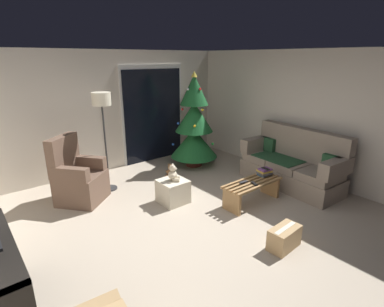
% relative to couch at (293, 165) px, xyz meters
% --- Properties ---
extents(ground_plane, '(7.00, 7.00, 0.00)m').
position_rel_couch_xyz_m(ground_plane, '(-2.32, -0.02, -0.40)').
color(ground_plane, '#B2A38E').
extents(wall_back, '(5.72, 0.12, 2.50)m').
position_rel_couch_xyz_m(wall_back, '(-2.32, 3.04, 0.85)').
color(wall_back, beige).
rests_on(wall_back, ground).
extents(wall_right, '(0.12, 6.00, 2.50)m').
position_rel_couch_xyz_m(wall_right, '(0.54, -0.02, 0.85)').
color(wall_right, beige).
rests_on(wall_right, ground).
extents(patio_door_frame, '(1.60, 0.02, 2.20)m').
position_rel_couch_xyz_m(patio_door_frame, '(-1.21, 2.96, 0.70)').
color(patio_door_frame, silver).
rests_on(patio_door_frame, ground).
extents(patio_door_glass, '(1.50, 0.02, 2.10)m').
position_rel_couch_xyz_m(patio_door_glass, '(-1.21, 2.95, 0.65)').
color(patio_door_glass, black).
rests_on(patio_door_glass, ground).
extents(couch, '(0.91, 1.99, 1.08)m').
position_rel_couch_xyz_m(couch, '(0.00, 0.00, 0.00)').
color(couch, gray).
rests_on(couch, ground).
extents(coffee_table, '(1.10, 0.40, 0.39)m').
position_rel_couch_xyz_m(coffee_table, '(-1.19, -0.02, -0.14)').
color(coffee_table, '#9E7547').
rests_on(coffee_table, ground).
extents(remote_graphite, '(0.16, 0.06, 0.02)m').
position_rel_couch_xyz_m(remote_graphite, '(-1.34, 0.04, -0.00)').
color(remote_graphite, '#333338').
rests_on(remote_graphite, coffee_table).
extents(remote_black, '(0.09, 0.16, 0.02)m').
position_rel_couch_xyz_m(remote_black, '(-1.25, -0.10, -0.00)').
color(remote_black, black).
rests_on(remote_black, coffee_table).
extents(book_stack, '(0.25, 0.24, 0.13)m').
position_rel_couch_xyz_m(book_stack, '(-0.82, 0.03, 0.05)').
color(book_stack, '#285684').
rests_on(book_stack, coffee_table).
extents(cell_phone, '(0.08, 0.15, 0.01)m').
position_rel_couch_xyz_m(cell_phone, '(-0.82, 0.01, 0.12)').
color(cell_phone, black).
rests_on(cell_phone, book_stack).
extents(christmas_tree, '(1.04, 1.04, 2.07)m').
position_rel_couch_xyz_m(christmas_tree, '(-0.78, 2.00, 0.52)').
color(christmas_tree, '#4C1E19').
rests_on(christmas_tree, ground).
extents(armchair, '(0.96, 0.96, 1.13)m').
position_rel_couch_xyz_m(armchair, '(-3.40, 1.89, 0.00)').
color(armchair, brown).
rests_on(armchair, ground).
extents(floor_lamp, '(0.32, 0.32, 1.78)m').
position_rel_couch_xyz_m(floor_lamp, '(-2.81, 2.02, 1.11)').
color(floor_lamp, '#2D2D30').
rests_on(floor_lamp, ground).
extents(ottoman, '(0.44, 0.44, 0.40)m').
position_rel_couch_xyz_m(ottoman, '(-2.20, 0.84, -0.20)').
color(ottoman, beige).
rests_on(ottoman, ground).
extents(teddy_bear_cream, '(0.22, 0.21, 0.29)m').
position_rel_couch_xyz_m(teddy_bear_cream, '(-2.19, 0.83, 0.12)').
color(teddy_bear_cream, beige).
rests_on(teddy_bear_cream, ottoman).
extents(teddy_bear_chestnut_by_tree, '(0.21, 0.21, 0.29)m').
position_rel_couch_xyz_m(teddy_bear_chestnut_by_tree, '(-1.60, 1.77, -0.28)').
color(teddy_bear_chestnut_by_tree, brown).
rests_on(teddy_bear_chestnut_by_tree, ground).
extents(cardboard_box_taped_mid_floor, '(0.46, 0.26, 0.29)m').
position_rel_couch_xyz_m(cardboard_box_taped_mid_floor, '(-1.84, -1.10, -0.26)').
color(cardboard_box_taped_mid_floor, tan).
rests_on(cardboard_box_taped_mid_floor, ground).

